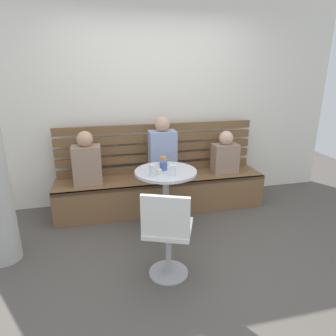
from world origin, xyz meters
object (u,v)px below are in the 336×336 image
object	(u,v)px
cafe_table	(166,189)
person_child_middle	(225,154)
person_child_left	(87,161)
cup_espresso_small	(159,172)
cup_water_clear	(173,170)
cup_mug_blue	(163,166)
person_adult	(162,151)
cup_glass_tall	(152,170)
white_chair	(167,232)
booth_bench	(161,193)
cup_tumbler_orange	(163,161)

from	to	relation	value
cafe_table	person_child_middle	xyz separation A→B (m)	(0.96, 0.61, 0.17)
person_child_left	cup_espresso_small	xyz separation A→B (m)	(0.75, -0.69, 0.04)
cup_water_clear	person_child_left	bearing A→B (deg)	139.56
cafe_table	cup_mug_blue	xyz separation A→B (m)	(-0.02, 0.03, 0.27)
person_adult	person_child_middle	xyz separation A→B (m)	(0.87, 0.01, -0.11)
person_child_middle	cup_glass_tall	distance (m)	1.36
person_child_middle	cup_espresso_small	xyz separation A→B (m)	(-1.06, -0.71, 0.08)
white_chair	cup_espresso_small	distance (m)	0.78
cafe_table	cup_glass_tall	world-z (taller)	cup_glass_tall
booth_bench	cup_water_clear	xyz separation A→B (m)	(-0.04, -0.75, 0.57)
cafe_table	person_child_middle	size ratio (longest dim) A/B	1.30
person_child_middle	cup_mug_blue	world-z (taller)	person_child_middle
cafe_table	cup_tumbler_orange	world-z (taller)	cup_tumbler_orange
cup_mug_blue	cup_espresso_small	size ratio (longest dim) A/B	1.70
person_child_left	booth_bench	bearing A→B (deg)	-0.02
cafe_table	cup_espresso_small	world-z (taller)	cup_espresso_small
person_child_left	person_adult	bearing A→B (deg)	0.51
booth_bench	cup_water_clear	world-z (taller)	cup_water_clear
cup_mug_blue	cup_glass_tall	bearing A→B (deg)	-133.57
cafe_table	cup_mug_blue	world-z (taller)	cup_mug_blue
person_adult	cup_glass_tall	size ratio (longest dim) A/B	6.63
person_child_left	white_chair	bearing A→B (deg)	-64.27
white_chair	cup_glass_tall	size ratio (longest dim) A/B	7.08
person_child_left	person_child_middle	distance (m)	1.81
white_chair	cup_tumbler_orange	distance (m)	1.07
white_chair	cup_tumbler_orange	bearing A→B (deg)	79.45
cup_mug_blue	cup_espresso_small	xyz separation A→B (m)	(-0.07, -0.13, -0.02)
booth_bench	person_adult	xyz separation A→B (m)	(0.02, 0.01, 0.58)
cafe_table	cup_water_clear	xyz separation A→B (m)	(0.04, -0.16, 0.28)
cup_water_clear	cup_espresso_small	world-z (taller)	cup_water_clear
booth_bench	person_child_middle	world-z (taller)	person_child_middle
cup_mug_blue	person_child_middle	bearing A→B (deg)	30.67
person_child_left	person_child_middle	size ratio (longest dim) A/B	1.15
cup_glass_tall	cup_water_clear	distance (m)	0.21
cafe_table	cup_glass_tall	size ratio (longest dim) A/B	6.17
cup_mug_blue	cup_tumbler_orange	distance (m)	0.17
cafe_table	booth_bench	bearing A→B (deg)	82.76
cup_water_clear	cup_mug_blue	bearing A→B (deg)	106.28
white_chair	person_adult	distance (m)	1.47
cup_water_clear	cafe_table	bearing A→B (deg)	102.44
person_adult	cup_water_clear	distance (m)	0.76
person_child_middle	cup_glass_tall	world-z (taller)	person_child_middle
white_chair	person_child_middle	size ratio (longest dim) A/B	1.49
white_chair	person_child_left	xyz separation A→B (m)	(-0.67, 1.40, 0.27)
booth_bench	person_adult	distance (m)	0.58
person_child_middle	cup_tumbler_orange	size ratio (longest dim) A/B	5.71
person_adult	cup_glass_tall	distance (m)	0.78
white_chair	cup_mug_blue	xyz separation A→B (m)	(0.15, 0.84, 0.32)
person_adult	cup_tumbler_orange	xyz separation A→B (m)	(-0.08, -0.40, -0.01)
cup_tumbler_orange	cup_water_clear	bearing A→B (deg)	-86.83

